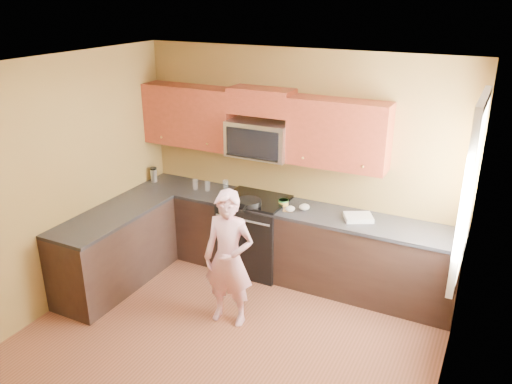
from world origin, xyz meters
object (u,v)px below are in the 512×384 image
Objects in this scene: stove at (255,234)px; butter_tub at (284,205)px; travel_mug at (154,181)px; microwave at (260,156)px; woman at (229,259)px; frying_pan at (249,205)px.

stove is 8.04× the size of butter_tub.
stove is 4.95× the size of travel_mug.
travel_mug reaches higher than stove.
woman is (0.26, -1.23, -0.72)m from microwave.
travel_mug is (-1.52, 0.20, -0.03)m from frying_pan.
frying_pan is 1.54m from travel_mug.
stove is 1.17m from woman.
butter_tub is 1.86m from travel_mug.
woman is 0.95m from frying_pan.
frying_pan reaches higher than butter_tub.
butter_tub is at bearing 21.52° from frying_pan.
butter_tub is (0.34, 0.24, -0.03)m from frying_pan.
travel_mug reaches higher than frying_pan.
stove is 1.87× the size of frying_pan.
microwave is at bearing 90.00° from stove.
travel_mug is at bearing -179.71° from stove.
woman reaches higher than frying_pan.
butter_tub is at bearing -14.95° from microwave.
butter_tub is at bearing 1.10° from travel_mug.
woman is at bearing -95.31° from butter_tub.
woman reaches higher than butter_tub.
frying_pan is (0.02, -0.21, 0.47)m from stove.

